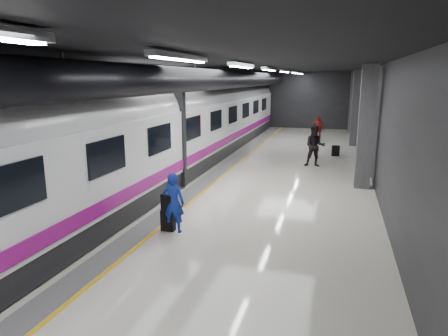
% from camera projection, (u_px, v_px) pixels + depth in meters
% --- Properties ---
extents(ground, '(40.00, 40.00, 0.00)m').
position_uv_depth(ground, '(231.00, 192.00, 14.38)').
color(ground, silver).
rests_on(ground, ground).
extents(platform_hall, '(10.02, 40.02, 4.51)m').
position_uv_depth(platform_hall, '(231.00, 91.00, 14.58)').
color(platform_hall, black).
rests_on(platform_hall, ground).
extents(train, '(3.05, 38.00, 4.05)m').
position_uv_depth(train, '(147.00, 132.00, 14.80)').
color(train, black).
rests_on(train, ground).
extents(traveler_main, '(0.61, 0.42, 1.61)m').
position_uv_depth(traveler_main, '(173.00, 203.00, 10.48)').
color(traveler_main, '#193ABC').
rests_on(traveler_main, ground).
extents(suitcase_main, '(0.36, 0.23, 0.58)m').
position_uv_depth(suitcase_main, '(168.00, 220.00, 10.67)').
color(suitcase_main, black).
rests_on(suitcase_main, ground).
extents(shoulder_bag, '(0.35, 0.23, 0.43)m').
position_uv_depth(shoulder_bag, '(167.00, 202.00, 10.54)').
color(shoulder_bag, black).
rests_on(shoulder_bag, suitcase_main).
extents(traveler_far_a, '(0.96, 0.76, 1.91)m').
position_uv_depth(traveler_far_a, '(315.00, 146.00, 18.33)').
color(traveler_far_a, black).
rests_on(traveler_far_a, ground).
extents(traveler_far_b, '(1.04, 0.71, 1.64)m').
position_uv_depth(traveler_far_b, '(318.00, 128.00, 26.09)').
color(traveler_far_b, maroon).
rests_on(traveler_far_b, ground).
extents(suitcase_far, '(0.42, 0.32, 0.56)m').
position_uv_depth(suitcase_far, '(336.00, 151.00, 21.03)').
color(suitcase_far, black).
rests_on(suitcase_far, ground).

